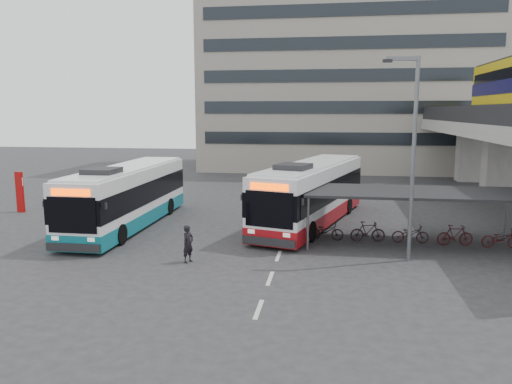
# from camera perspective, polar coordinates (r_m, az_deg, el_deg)

# --- Properties ---
(ground) EXTENTS (120.00, 120.00, 0.00)m
(ground) POSITION_cam_1_polar(r_m,az_deg,el_deg) (22.31, -3.87, -7.03)
(ground) COLOR #28282B
(ground) RESTS_ON ground
(bike_shelter) EXTENTS (10.00, 4.00, 2.54)m
(bike_shelter) POSITION_cam_1_polar(r_m,az_deg,el_deg) (24.66, 17.37, -2.23)
(bike_shelter) COLOR #595B60
(bike_shelter) RESTS_ON ground
(office_block) EXTENTS (30.00, 15.00, 25.00)m
(office_block) POSITION_cam_1_polar(r_m,az_deg,el_deg) (57.26, 10.24, 15.38)
(office_block) COLOR gray
(office_block) RESTS_ON ground
(road_markings) EXTENTS (0.15, 7.60, 0.01)m
(road_markings) POSITION_cam_1_polar(r_m,az_deg,el_deg) (19.08, 1.61, -9.84)
(road_markings) COLOR beige
(road_markings) RESTS_ON ground
(bus_main) EXTENTS (5.91, 12.59, 3.65)m
(bus_main) POSITION_cam_1_polar(r_m,az_deg,el_deg) (27.96, 6.38, -0.18)
(bus_main) COLOR white
(bus_main) RESTS_ON ground
(bus_teal) EXTENTS (2.69, 11.95, 3.52)m
(bus_teal) POSITION_cam_1_polar(r_m,az_deg,el_deg) (28.05, -14.43, -0.50)
(bus_teal) COLOR white
(bus_teal) RESTS_ON ground
(pedestrian) EXTENTS (0.59, 0.68, 1.58)m
(pedestrian) POSITION_cam_1_polar(r_m,az_deg,el_deg) (21.01, -7.77, -5.90)
(pedestrian) COLOR black
(pedestrian) RESTS_ON ground
(lamp_post) EXTENTS (1.48, 0.31, 8.40)m
(lamp_post) POSITION_cam_1_polar(r_m,az_deg,el_deg) (21.35, 17.32, 4.92)
(lamp_post) COLOR #595B60
(lamp_post) RESTS_ON ground
(sign_totem_north) EXTENTS (0.55, 0.25, 2.53)m
(sign_totem_north) POSITION_cam_1_polar(r_m,az_deg,el_deg) (34.26, -25.38, 0.06)
(sign_totem_north) COLOR #9F0A09
(sign_totem_north) RESTS_ON ground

